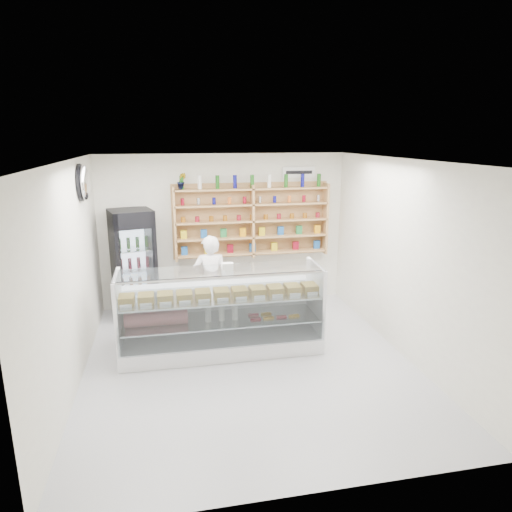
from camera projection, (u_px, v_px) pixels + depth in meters
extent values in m
plane|color=#B2B2B7|center=(249.00, 363.00, 6.43)|extent=(5.00, 5.00, 0.00)
plane|color=white|center=(248.00, 160.00, 5.71)|extent=(5.00, 5.00, 0.00)
plane|color=silver|center=(224.00, 231.00, 8.44)|extent=(4.50, 0.00, 4.50)
plane|color=silver|center=(304.00, 352.00, 3.70)|extent=(4.50, 0.00, 4.50)
plane|color=silver|center=(70.00, 278.00, 5.64)|extent=(0.00, 5.00, 5.00)
plane|color=silver|center=(404.00, 259.00, 6.50)|extent=(0.00, 5.00, 5.00)
cube|color=white|center=(222.00, 343.00, 6.77)|extent=(2.92, 0.83, 0.24)
cube|color=white|center=(218.00, 307.00, 7.02)|extent=(2.92, 0.05, 0.61)
cube|color=silver|center=(221.00, 320.00, 6.67)|extent=(2.80, 0.73, 0.02)
cube|color=silver|center=(221.00, 296.00, 6.58)|extent=(2.86, 0.76, 0.02)
cube|color=silver|center=(225.00, 313.00, 6.23)|extent=(2.86, 0.12, 1.02)
cube|color=silver|center=(221.00, 270.00, 6.43)|extent=(2.86, 0.58, 0.01)
imported|color=silver|center=(211.00, 282.00, 7.48)|extent=(0.58, 0.39, 1.56)
cube|color=black|center=(134.00, 264.00, 7.91)|extent=(0.83, 0.82, 1.90)
cube|color=#27053A|center=(124.00, 221.00, 7.40)|extent=(0.65, 0.21, 0.27)
cube|color=silver|center=(128.00, 274.00, 7.61)|extent=(0.56, 0.16, 1.50)
cube|color=tan|center=(175.00, 224.00, 8.07)|extent=(0.04, 0.28, 1.33)
cube|color=tan|center=(252.00, 221.00, 8.34)|extent=(0.04, 0.28, 1.33)
cube|color=tan|center=(325.00, 219.00, 8.60)|extent=(0.04, 0.28, 1.33)
cube|color=tan|center=(252.00, 252.00, 8.49)|extent=(2.80, 0.28, 0.03)
cube|color=tan|center=(252.00, 237.00, 8.41)|extent=(2.80, 0.28, 0.03)
cube|color=tan|center=(252.00, 221.00, 8.33)|extent=(2.80, 0.28, 0.03)
cube|color=tan|center=(252.00, 204.00, 8.26)|extent=(2.80, 0.28, 0.03)
cube|color=tan|center=(252.00, 189.00, 8.19)|extent=(2.80, 0.28, 0.03)
imported|color=#1E6626|center=(182.00, 181.00, 7.91)|extent=(0.16, 0.13, 0.29)
ellipsoid|color=silver|center=(84.00, 183.00, 6.53)|extent=(0.15, 0.50, 0.50)
cube|color=white|center=(299.00, 172.00, 8.41)|extent=(0.62, 0.03, 0.20)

